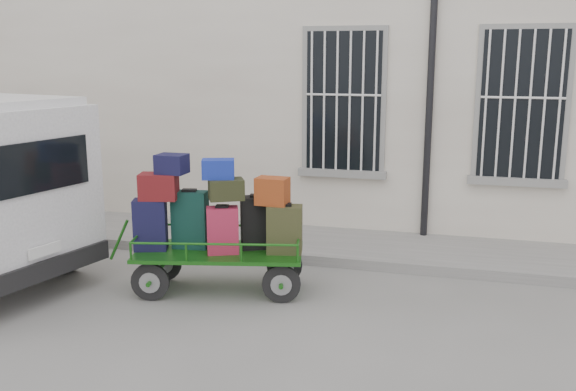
# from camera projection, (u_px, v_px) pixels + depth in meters

# --- Properties ---
(ground) EXTENTS (80.00, 80.00, 0.00)m
(ground) POSITION_uv_depth(u_px,v_px,m) (329.00, 304.00, 7.84)
(ground) COLOR slate
(ground) RESTS_ON ground
(building) EXTENTS (24.00, 5.15, 6.00)m
(building) POSITION_uv_depth(u_px,v_px,m) (388.00, 54.00, 12.38)
(building) COLOR beige
(building) RESTS_ON ground
(sidewalk) EXTENTS (24.00, 1.70, 0.15)m
(sidewalk) POSITION_uv_depth(u_px,v_px,m) (358.00, 247.00, 9.90)
(sidewalk) COLOR slate
(sidewalk) RESTS_ON ground
(luggage_cart) EXTENTS (2.53, 1.39, 1.77)m
(luggage_cart) POSITION_uv_depth(u_px,v_px,m) (216.00, 225.00, 8.09)
(luggage_cart) COLOR black
(luggage_cart) RESTS_ON ground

